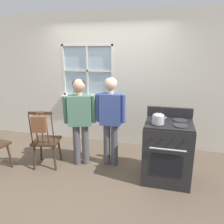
% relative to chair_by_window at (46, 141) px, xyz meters
% --- Properties ---
extents(ground_plane, '(16.00, 16.00, 0.00)m').
position_rel_chair_by_window_xyz_m(ground_plane, '(0.76, -0.07, -0.46)').
color(ground_plane, brown).
extents(wall_back, '(6.40, 0.16, 2.70)m').
position_rel_chair_by_window_xyz_m(wall_back, '(0.78, 1.33, 0.88)').
color(wall_back, silver).
rests_on(wall_back, ground_plane).
extents(chair_by_window, '(0.50, 0.48, 1.02)m').
position_rel_chair_by_window_xyz_m(chair_by_window, '(0.00, 0.00, 0.00)').
color(chair_by_window, '#3D2819').
rests_on(chair_by_window, ground_plane).
extents(person_elderly_left, '(0.55, 0.32, 1.51)m').
position_rel_chair_by_window_xyz_m(person_elderly_left, '(0.55, 0.22, 0.46)').
color(person_elderly_left, '#4C4C51').
rests_on(person_elderly_left, ground_plane).
extents(person_teen_center, '(0.50, 0.23, 1.53)m').
position_rel_chair_by_window_xyz_m(person_teen_center, '(1.05, 0.33, 0.46)').
color(person_teen_center, '#4C4C51').
rests_on(person_teen_center, ground_plane).
extents(stove, '(0.70, 0.68, 1.08)m').
position_rel_chair_by_window_xyz_m(stove, '(2.00, 0.11, 0.02)').
color(stove, '#232326').
rests_on(stove, ground_plane).
extents(kettle, '(0.21, 0.17, 0.25)m').
position_rel_chair_by_window_xyz_m(kettle, '(1.85, -0.02, 0.57)').
color(kettle, '#B7B7BC').
rests_on(kettle, stove).
extents(potted_plant, '(0.11, 0.11, 0.20)m').
position_rel_chair_by_window_xyz_m(potted_plant, '(0.03, 1.24, 0.61)').
color(potted_plant, beige).
rests_on(potted_plant, wall_back).
extents(handbag, '(0.23, 0.22, 0.31)m').
position_rel_chair_by_window_xyz_m(handbag, '(0.05, -0.23, 0.39)').
color(handbag, brown).
rests_on(handbag, chair_by_window).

